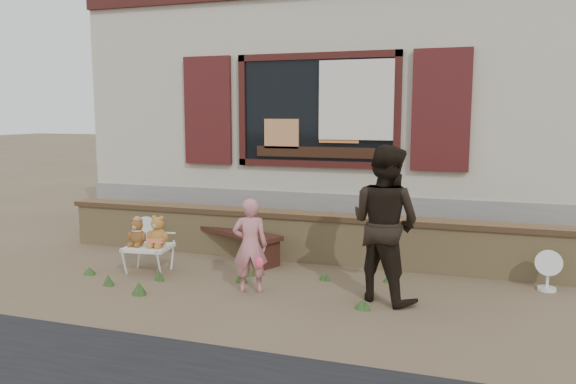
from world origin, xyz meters
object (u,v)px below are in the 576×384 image
(child, at_px, (250,246))
(adult, at_px, (385,223))
(teddy_bear_right, at_px, (158,231))
(folding_chair, at_px, (148,248))
(bench, at_px, (234,237))
(teddy_bear_left, at_px, (138,232))

(child, height_order, adult, adult)
(teddy_bear_right, bearing_deg, child, -22.09)
(folding_chair, relative_size, teddy_bear_right, 1.49)
(bench, bearing_deg, teddy_bear_left, -108.23)
(adult, bearing_deg, teddy_bear_left, 23.79)
(teddy_bear_right, bearing_deg, teddy_bear_left, 180.00)
(teddy_bear_right, bearing_deg, folding_chair, 180.00)
(folding_chair, xyz_separation_m, teddy_bear_right, (0.14, 0.02, 0.23))
(teddy_bear_left, xyz_separation_m, adult, (3.15, -0.11, 0.32))
(teddy_bear_left, relative_size, child, 0.34)
(bench, relative_size, teddy_bear_right, 3.93)
(folding_chair, bearing_deg, adult, -9.80)
(teddy_bear_right, distance_m, child, 1.45)
(teddy_bear_left, distance_m, teddy_bear_right, 0.28)
(teddy_bear_left, bearing_deg, bench, 39.76)
(teddy_bear_left, bearing_deg, child, -18.57)
(folding_chair, height_order, teddy_bear_left, teddy_bear_left)
(bench, height_order, teddy_bear_right, teddy_bear_right)
(child, xyz_separation_m, adult, (1.47, 0.22, 0.30))
(folding_chair, distance_m, teddy_bear_left, 0.25)
(bench, distance_m, teddy_bear_right, 1.15)
(teddy_bear_left, distance_m, adult, 3.17)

